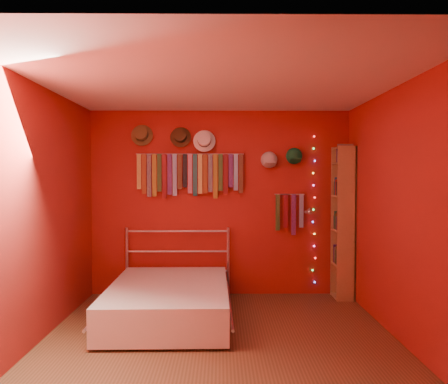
{
  "coord_description": "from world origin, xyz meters",
  "views": [
    {
      "loc": [
        0.01,
        -4.18,
        1.6
      ],
      "look_at": [
        0.05,
        0.9,
        1.43
      ],
      "focal_mm": 35.0,
      "sensor_mm": 36.0,
      "label": 1
    }
  ],
  "objects_px": {
    "reading_lamp": "(309,212)",
    "bed": "(169,300)",
    "tie_rack": "(189,173)",
    "bookshelf": "(346,221)"
  },
  "relations": [
    {
      "from": "reading_lamp",
      "to": "bed",
      "type": "relative_size",
      "value": 0.15
    },
    {
      "from": "bed",
      "to": "reading_lamp",
      "type": "bearing_deg",
      "value": 25.16
    },
    {
      "from": "reading_lamp",
      "to": "bed",
      "type": "bearing_deg",
      "value": -154.08
    },
    {
      "from": "tie_rack",
      "to": "bed",
      "type": "xyz_separation_m",
      "value": [
        -0.16,
        -1.0,
        -1.44
      ]
    },
    {
      "from": "reading_lamp",
      "to": "tie_rack",
      "type": "bearing_deg",
      "value": 174.27
    },
    {
      "from": "tie_rack",
      "to": "bed",
      "type": "bearing_deg",
      "value": -99.06
    },
    {
      "from": "tie_rack",
      "to": "bed",
      "type": "height_order",
      "value": "tie_rack"
    },
    {
      "from": "bookshelf",
      "to": "reading_lamp",
      "type": "bearing_deg",
      "value": -179.56
    },
    {
      "from": "tie_rack",
      "to": "bed",
      "type": "relative_size",
      "value": 0.75
    },
    {
      "from": "bookshelf",
      "to": "tie_rack",
      "type": "bearing_deg",
      "value": 175.72
    }
  ]
}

